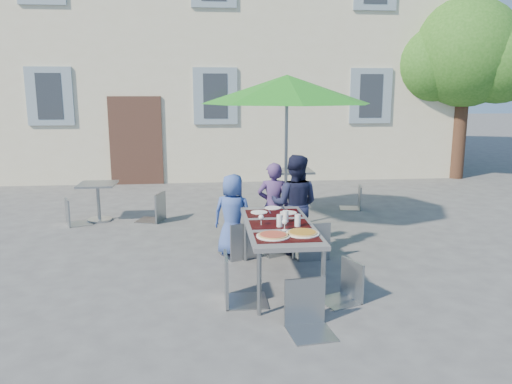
{
  "coord_description": "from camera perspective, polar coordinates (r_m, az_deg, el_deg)",
  "views": [
    {
      "loc": [
        -0.3,
        -5.25,
        2.32
      ],
      "look_at": [
        0.39,
        1.39,
        0.97
      ],
      "focal_mm": 35.0,
      "sensor_mm": 36.0,
      "label": 1
    }
  ],
  "objects": [
    {
      "name": "cafe_table_0",
      "position": [
        9.46,
        -17.6,
        -0.47
      ],
      "size": [
        0.65,
        0.65,
        0.69
      ],
      "color": "#A7AAAF",
      "rests_on": "ground"
    },
    {
      "name": "child_1",
      "position": [
        7.39,
        2.0,
        -1.62
      ],
      "size": [
        0.52,
        0.38,
        1.3
      ],
      "primitive_type": "imported",
      "rotation": [
        0.0,
        0.0,
        2.99
      ],
      "color": "#483266",
      "rests_on": "ground"
    },
    {
      "name": "bg_chair_r_1",
      "position": [
        10.12,
        11.3,
        0.99
      ],
      "size": [
        0.47,
        0.47,
        0.9
      ],
      "color": "gray",
      "rests_on": "ground"
    },
    {
      "name": "ground",
      "position": [
        5.75,
        -2.49,
        -12.39
      ],
      "size": [
        90.0,
        90.0,
        0.0
      ],
      "primitive_type": "plane",
      "color": "#444446",
      "rests_on": "ground"
    },
    {
      "name": "cafe_table_1",
      "position": [
        10.06,
        4.35,
        1.2
      ],
      "size": [
        0.72,
        0.72,
        0.77
      ],
      "color": "#A7AAAF",
      "rests_on": "ground"
    },
    {
      "name": "pizza_near_right",
      "position": [
        5.61,
        5.34,
        -4.66
      ],
      "size": [
        0.37,
        0.37,
        0.03
      ],
      "color": "white",
      "rests_on": "dining_table"
    },
    {
      "name": "bg_chair_l_0",
      "position": [
        9.3,
        -20.28,
        -0.37
      ],
      "size": [
        0.53,
        0.53,
        0.91
      ],
      "color": "gray",
      "rests_on": "ground"
    },
    {
      "name": "glassware",
      "position": [
        5.93,
        3.29,
        -3.15
      ],
      "size": [
        0.49,
        0.4,
        0.15
      ],
      "color": "silver",
      "rests_on": "dining_table"
    },
    {
      "name": "chair_3",
      "position": [
        5.51,
        -2.33,
        -6.57
      ],
      "size": [
        0.47,
        0.46,
        1.05
      ],
      "color": "gray",
      "rests_on": "ground"
    },
    {
      "name": "building",
      "position": [
        16.94,
        -5.17,
        20.0
      ],
      "size": [
        13.6,
        8.2,
        11.1
      ],
      "color": "beige",
      "rests_on": "ground"
    },
    {
      "name": "chair_1",
      "position": [
        7.14,
        2.52,
        -2.65
      ],
      "size": [
        0.58,
        0.59,
        0.99
      ],
      "color": "gray",
      "rests_on": "ground"
    },
    {
      "name": "patio_umbrella",
      "position": [
        8.4,
        3.55,
        11.52
      ],
      "size": [
        2.85,
        2.85,
        2.59
      ],
      "color": "#A7AAAF",
      "rests_on": "ground"
    },
    {
      "name": "chair_5",
      "position": [
        4.94,
        6.03,
        -9.57
      ],
      "size": [
        0.47,
        0.47,
        0.95
      ],
      "color": "gray",
      "rests_on": "ground"
    },
    {
      "name": "chair_2",
      "position": [
        7.0,
        6.49,
        -2.83
      ],
      "size": [
        0.5,
        0.51,
        1.03
      ],
      "color": "gray",
      "rests_on": "ground"
    },
    {
      "name": "bg_chair_r_0",
      "position": [
        9.15,
        -11.55,
        0.3
      ],
      "size": [
        0.56,
        0.56,
        1.0
      ],
      "color": "gray",
      "rests_on": "ground"
    },
    {
      "name": "child_2",
      "position": [
        7.19,
        4.44,
        -1.45
      ],
      "size": [
        0.79,
        0.61,
        1.44
      ],
      "primitive_type": "imported",
      "rotation": [
        0.0,
        0.0,
        2.82
      ],
      "color": "#181B36",
      "rests_on": "ground"
    },
    {
      "name": "chair_0",
      "position": [
        6.99,
        -1.68,
        -2.9
      ],
      "size": [
        0.58,
        0.59,
        1.0
      ],
      "color": "gray",
      "rests_on": "ground"
    },
    {
      "name": "dining_table",
      "position": [
        6.03,
        2.69,
        -4.2
      ],
      "size": [
        0.8,
        1.85,
        0.76
      ],
      "color": "#414146",
      "rests_on": "ground"
    },
    {
      "name": "place_settings",
      "position": [
        6.63,
        2.03,
        -2.17
      ],
      "size": [
        0.64,
        0.51,
        0.01
      ],
      "color": "white",
      "rests_on": "dining_table"
    },
    {
      "name": "child_0",
      "position": [
        7.13,
        -2.67,
        -2.63
      ],
      "size": [
        0.67,
        0.55,
        1.18
      ],
      "primitive_type": "imported",
      "rotation": [
        0.0,
        0.0,
        2.8
      ],
      "color": "#375098",
      "rests_on": "ground"
    },
    {
      "name": "bg_chair_l_1",
      "position": [
        10.05,
        3.07,
        1.02
      ],
      "size": [
        0.49,
        0.49,
        0.87
      ],
      "color": "gray",
      "rests_on": "ground"
    },
    {
      "name": "tree",
      "position": [
        14.53,
        22.93,
        14.25
      ],
      "size": [
        3.6,
        3.0,
        4.7
      ],
      "color": "#3F271B",
      "rests_on": "ground"
    },
    {
      "name": "pizza_near_left",
      "position": [
        5.5,
        1.97,
        -4.97
      ],
      "size": [
        0.37,
        0.37,
        0.03
      ],
      "color": "white",
      "rests_on": "dining_table"
    },
    {
      "name": "chair_4",
      "position": [
        5.68,
        10.29,
        -7.41
      ],
      "size": [
        0.5,
        0.5,
        0.87
      ],
      "color": "gray",
      "rests_on": "ground"
    }
  ]
}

